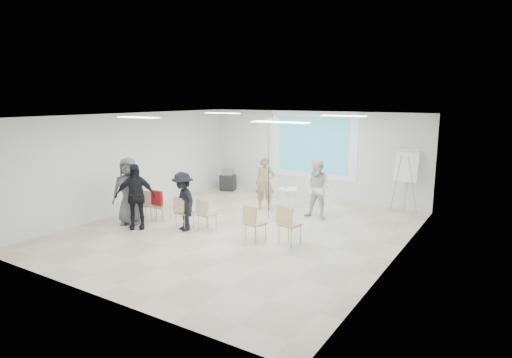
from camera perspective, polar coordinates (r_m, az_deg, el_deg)
The scene contains 30 objects.
floor at distance 11.42m, azimuth -2.15°, elevation -7.06°, with size 8.00×9.00×0.10m, color beige.
ceiling at distance 10.87m, azimuth -2.26°, elevation 8.68°, with size 8.00×9.00×0.10m, color white.
wall_back at distance 14.98m, azimuth 7.64°, elevation 3.22°, with size 8.00×0.10×3.00m, color silver.
wall_left at distance 13.71m, azimuth -16.36°, elevation 2.18°, with size 0.10×9.00×3.00m, color silver.
wall_right at distance 9.42m, azimuth 18.64°, elevation -1.72°, with size 0.10×9.00×3.00m, color silver.
projection_halo at distance 14.88m, azimuth 7.57°, elevation 4.53°, with size 3.20×0.01×2.30m, color silver.
projection_image at distance 14.86m, azimuth 7.54°, elevation 4.52°, with size 2.60×0.01×1.90m, color teal.
pedestal_table at distance 13.18m, azimuth 4.30°, elevation -2.56°, with size 0.77×0.77×0.74m.
player_left at distance 13.29m, azimuth 1.20°, elevation -0.09°, with size 0.69×0.47×1.88m, color #9F8362.
player_right at distance 12.38m, azimuth 8.25°, elevation -0.90°, with size 0.93×0.74×1.93m, color white.
controller_left at distance 13.36m, azimuth 2.42°, elevation 1.27°, with size 0.04×0.12×0.04m, color white.
controller_right at distance 12.61m, azimuth 8.01°, elevation 0.88°, with size 0.04×0.11×0.04m, color silver.
chair_far_left at distance 12.48m, azimuth -14.39°, elevation -3.07°, with size 0.54×0.56×0.90m.
chair_left_mid at distance 12.33m, azimuth -12.60°, elevation -3.43°, with size 0.38×0.41×0.80m.
chair_left_inner at distance 11.54m, azimuth -9.79°, elevation -4.13°, with size 0.44×0.47×0.86m.
chair_center at distance 11.26m, azimuth -6.78°, elevation -4.41°, with size 0.42×0.45×0.86m.
chair_right_inner at distance 10.32m, azimuth -0.38°, elevation -5.58°, with size 0.51×0.53×0.92m.
chair_right_far at distance 10.14m, azimuth 4.25°, elevation -5.70°, with size 0.54×0.56×0.97m.
red_jacket at distance 12.17m, azimuth -13.14°, elevation -2.45°, with size 0.41×0.09×0.39m, color maroon.
laptop at distance 11.61m, azimuth -9.45°, elevation -4.26°, with size 0.32×0.23×0.02m, color black.
audience_left at distance 11.75m, azimuth -15.83°, elevation -1.63°, with size 1.17×0.70×2.01m, color black.
audience_mid at distance 11.32m, azimuth -9.72°, elevation -2.46°, with size 1.14×0.62×1.77m, color black.
audience_outer at distance 12.23m, azimuth -16.59°, elevation -1.03°, with size 1.01×0.67×2.08m, color #5E5E63.
flipchart_easel at distance 13.65m, azimuth 19.42°, elevation 1.60°, with size 0.83×0.63×1.92m.
av_cart at distance 16.16m, azimuth -3.76°, elevation -0.18°, with size 0.67×0.61×0.83m.
ceiling_projector at distance 12.10m, azimuth 2.15°, elevation 7.18°, with size 0.30×0.25×3.00m.
fluor_panel_nw at distance 13.67m, azimuth -4.50°, elevation 8.75°, with size 1.20×0.30×0.02m, color white.
fluor_panel_ne at distance 11.74m, azimuth 11.58°, elevation 8.24°, with size 1.20×0.30×0.02m, color white.
fluor_panel_sw at distance 11.05m, azimuth -15.45°, elevation 7.92°, with size 1.20×0.30×0.02m, color white.
fluor_panel_se at distance 8.55m, azimuth 3.22°, elevation 7.56°, with size 1.20×0.30×0.02m, color white.
Camera 1 is at (6.12, -8.98, 3.45)m, focal length 30.00 mm.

